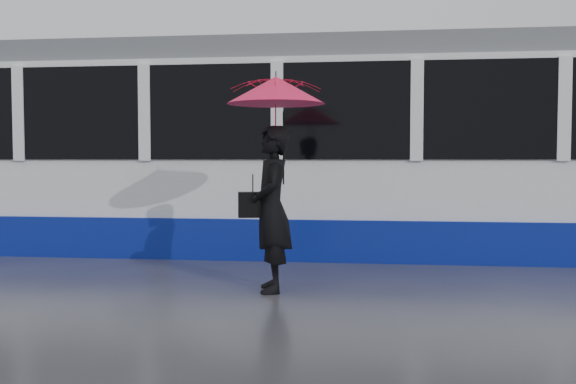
# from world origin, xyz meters

# --- Properties ---
(ground) EXTENTS (90.00, 90.00, 0.00)m
(ground) POSITION_xyz_m (0.00, 0.00, 0.00)
(ground) COLOR #2D2D32
(ground) RESTS_ON ground
(rails) EXTENTS (34.00, 1.51, 0.02)m
(rails) POSITION_xyz_m (0.00, 2.50, 0.01)
(rails) COLOR #3F3D38
(rails) RESTS_ON ground
(tram) EXTENTS (26.00, 2.56, 3.35)m
(tram) POSITION_xyz_m (-0.96, 2.50, 1.64)
(tram) COLOR white
(tram) RESTS_ON ground
(woman) EXTENTS (0.59, 0.77, 1.88)m
(woman) POSITION_xyz_m (0.77, -0.84, 0.94)
(woman) COLOR black
(woman) RESTS_ON ground
(umbrella) EXTENTS (1.32, 1.32, 1.27)m
(umbrella) POSITION_xyz_m (0.82, -0.84, 2.07)
(umbrella) COLOR #FF15A2
(umbrella) RESTS_ON ground
(handbag) EXTENTS (0.36, 0.21, 0.47)m
(handbag) POSITION_xyz_m (0.55, -0.82, 0.99)
(handbag) COLOR black
(handbag) RESTS_ON ground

